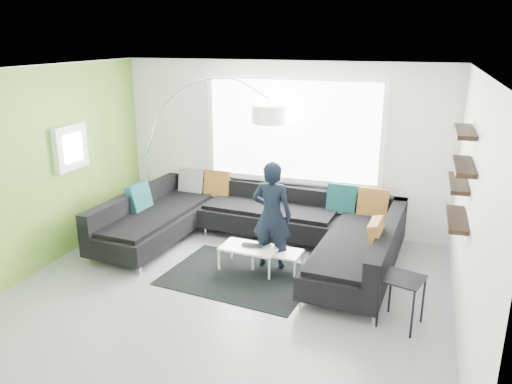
% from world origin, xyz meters
% --- Properties ---
extents(ground, '(5.50, 5.50, 0.00)m').
position_xyz_m(ground, '(0.00, 0.00, 0.00)').
color(ground, slate).
rests_on(ground, ground).
extents(room_shell, '(5.54, 5.04, 2.82)m').
position_xyz_m(room_shell, '(0.04, 0.21, 1.81)').
color(room_shell, white).
rests_on(room_shell, ground).
extents(sectional_sofa, '(4.39, 2.90, 0.91)m').
position_xyz_m(sectional_sofa, '(-0.10, 1.20, 0.40)').
color(sectional_sofa, black).
rests_on(sectional_sofa, ground).
extents(rug, '(2.12, 1.65, 0.01)m').
position_xyz_m(rug, '(-0.00, 0.46, 0.01)').
color(rug, black).
rests_on(rug, ground).
extents(coffee_table, '(1.08, 0.68, 0.34)m').
position_xyz_m(coffee_table, '(0.24, 0.78, 0.17)').
color(coffee_table, silver).
rests_on(coffee_table, ground).
extents(arc_lamp, '(2.41, 0.78, 2.56)m').
position_xyz_m(arc_lamp, '(-2.14, 1.80, 1.28)').
color(arc_lamp, silver).
rests_on(arc_lamp, ground).
extents(side_table, '(0.53, 0.53, 0.59)m').
position_xyz_m(side_table, '(2.14, -0.08, 0.30)').
color(side_table, black).
rests_on(side_table, ground).
extents(person, '(0.58, 0.39, 1.55)m').
position_xyz_m(person, '(0.31, 0.93, 0.77)').
color(person, black).
rests_on(person, ground).
extents(laptop, '(0.33, 0.23, 0.02)m').
position_xyz_m(laptop, '(0.08, 0.72, 0.35)').
color(laptop, black).
rests_on(laptop, coffee_table).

